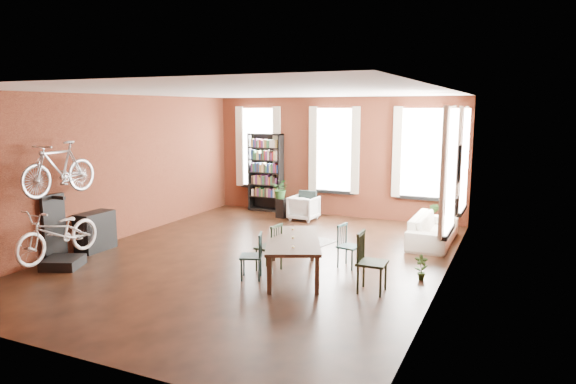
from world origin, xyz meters
The scene contains 19 objects.
room centered at (0.25, 0.62, 2.14)m, with size 9.00×9.04×3.22m.
dining_table centered at (1.09, -0.70, 0.33)m, with size 0.89×1.96×0.67m, color #4A382C.
dining_chair_a centered at (0.50, -1.13, 0.40)m, with size 0.37×0.37×0.80m, color #1A383A.
dining_chair_b centered at (0.57, -0.60, 0.43)m, with size 0.40×0.40×0.86m, color black.
dining_chair_c centered at (2.56, -0.90, 0.48)m, with size 0.45×0.45×0.97m, color black.
dining_chair_d centered at (1.83, 0.18, 0.40)m, with size 0.36×0.36×0.79m, color #183635.
bookshelf centered at (-2.00, 4.30, 1.10)m, with size 1.00×0.32×2.20m, color black.
white_armchair centered at (-0.53, 3.60, 0.35)m, with size 0.67×0.63×0.69m, color silver.
cream_sofa centered at (2.95, 2.60, 0.41)m, with size 2.08×0.61×0.81m, color beige.
striped_rug centered at (0.32, 1.20, 0.01)m, with size 1.04×1.66×0.01m, color black.
bike_trainer centered at (-2.95, -2.04, 0.09)m, with size 0.63×0.63×0.18m, color black.
bike_wall_rack centered at (-3.40, -1.80, 0.65)m, with size 0.16×0.60×1.30m, color black.
console_table centered at (-3.28, -0.90, 0.40)m, with size 0.40×0.80×0.80m, color black.
plant_stand centered at (-1.15, 3.60, 0.26)m, with size 0.26×0.26×0.52m, color black.
plant_by_sofa centered at (2.66, 4.30, 0.13)m, with size 0.32×0.57×0.25m, color #2D5823.
plant_small centered at (3.17, 0.01, 0.08)m, with size 0.23×0.44×0.16m, color #2D5321.
bicycle_floor centered at (-2.99, -2.06, 1.09)m, with size 0.63×0.95×1.81m, color silver.
bicycle_hung centered at (-3.15, -1.80, 2.13)m, with size 0.47×1.00×1.66m, color #A5A8AD.
plant_on_stand centered at (-1.18, 3.59, 0.72)m, with size 0.47×0.53×0.41m, color #245120.
Camera 1 is at (4.62, -8.58, 2.90)m, focal length 32.00 mm.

